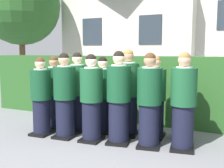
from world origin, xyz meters
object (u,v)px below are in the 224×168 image
(student_front_row_5, at_px, (183,104))
(student_rear_row_1, at_px, (78,93))
(student_rear_row_3, at_px, (128,94))
(student_front_row_2, at_px, (91,100))
(student_rear_row_2, at_px, (103,97))
(student_front_row_4, at_px, (149,103))
(student_rear_row_4, at_px, (155,99))
(student_front_row_3, at_px, (119,100))
(student_front_row_0, at_px, (41,98))
(student_rear_row_0, at_px, (55,94))
(student_rear_row_5, at_px, (183,101))
(student_front_row_1, at_px, (65,98))

(student_front_row_5, height_order, student_rear_row_1, student_front_row_5)
(student_rear_row_1, height_order, student_rear_row_3, student_rear_row_3)
(student_front_row_2, relative_size, student_rear_row_2, 1.04)
(student_front_row_4, height_order, student_rear_row_1, same)
(student_rear_row_1, bearing_deg, student_rear_row_4, 7.79)
(student_rear_row_1, bearing_deg, student_front_row_5, -5.90)
(student_front_row_3, height_order, student_front_row_4, student_front_row_3)
(student_front_row_3, bearing_deg, student_front_row_4, 4.27)
(student_front_row_5, bearing_deg, student_front_row_0, -172.66)
(student_front_row_3, relative_size, student_rear_row_4, 1.06)
(student_front_row_3, height_order, student_rear_row_2, student_front_row_3)
(student_rear_row_1, relative_size, student_rear_row_4, 1.04)
(student_rear_row_0, relative_size, student_rear_row_3, 0.92)
(student_rear_row_0, xyz_separation_m, student_rear_row_5, (2.71, 0.36, -0.00))
(student_front_row_4, xyz_separation_m, student_rear_row_1, (-1.68, 0.34, 0.00))
(student_front_row_5, height_order, student_rear_row_0, student_front_row_5)
(student_front_row_2, height_order, student_rear_row_1, student_rear_row_1)
(student_rear_row_2, bearing_deg, student_front_row_3, -39.94)
(student_rear_row_0, bearing_deg, student_rear_row_1, 4.28)
(student_front_row_0, distance_m, student_front_row_1, 0.53)
(student_rear_row_2, bearing_deg, student_rear_row_1, -170.25)
(student_front_row_0, height_order, student_rear_row_3, student_rear_row_3)
(student_front_row_2, height_order, student_rear_row_0, student_front_row_2)
(student_front_row_2, bearing_deg, student_front_row_4, 7.74)
(student_front_row_2, xyz_separation_m, student_rear_row_2, (-0.06, 0.58, -0.03))
(student_front_row_1, distance_m, student_rear_row_4, 1.75)
(student_rear_row_0, height_order, student_rear_row_4, student_rear_row_4)
(student_front_row_3, relative_size, student_rear_row_3, 0.98)
(student_front_row_5, xyz_separation_m, student_rear_row_1, (-2.24, 0.23, -0.01))
(student_front_row_0, xyz_separation_m, student_rear_row_0, (-0.08, 0.54, 0.01))
(student_rear_row_4, bearing_deg, student_rear_row_5, 10.22)
(student_rear_row_2, bearing_deg, student_rear_row_3, 4.79)
(student_front_row_5, relative_size, student_rear_row_5, 1.06)
(student_front_row_5, bearing_deg, student_front_row_2, -171.12)
(student_rear_row_3, relative_size, student_rear_row_4, 1.08)
(student_front_row_1, xyz_separation_m, student_front_row_3, (1.08, 0.14, 0.02))
(student_front_row_3, xyz_separation_m, student_rear_row_2, (-0.57, 0.48, -0.06))
(student_front_row_1, height_order, student_front_row_3, student_front_row_3)
(student_rear_row_3, bearing_deg, student_front_row_0, -155.37)
(student_front_row_2, bearing_deg, student_rear_row_1, 141.38)
(student_rear_row_1, distance_m, student_rear_row_3, 1.10)
(student_front_row_4, bearing_deg, student_rear_row_0, 172.44)
(student_front_row_1, xyz_separation_m, student_rear_row_5, (2.11, 0.84, -0.04))
(student_rear_row_2, relative_size, student_rear_row_3, 0.91)
(student_front_row_0, relative_size, student_rear_row_3, 0.91)
(student_front_row_1, xyz_separation_m, student_rear_row_1, (-0.04, 0.52, 0.00))
(student_front_row_0, height_order, student_front_row_1, student_front_row_1)
(student_front_row_4, bearing_deg, student_front_row_3, -175.73)
(student_front_row_4, bearing_deg, student_front_row_2, -172.26)
(student_front_row_4, bearing_deg, student_rear_row_2, 158.98)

